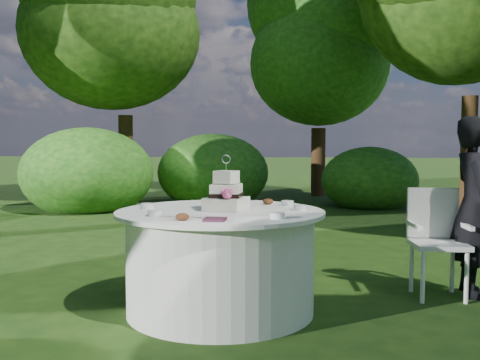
% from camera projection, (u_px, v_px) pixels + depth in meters
% --- Properties ---
extents(ground, '(80.00, 80.00, 0.00)m').
position_uv_depth(ground, '(220.00, 311.00, 4.24)').
color(ground, '#15320D').
rests_on(ground, ground).
extents(napkins, '(0.14, 0.14, 0.02)m').
position_uv_depth(napkins, '(215.00, 219.00, 3.65)').
color(napkins, '#401B2E').
rests_on(napkins, table).
extents(feather_plume, '(0.48, 0.07, 0.01)m').
position_uv_depth(feather_plume, '(188.00, 216.00, 3.83)').
color(feather_plume, silver).
rests_on(feather_plume, table).
extents(guest, '(0.40, 0.57, 1.49)m').
position_uv_depth(guest, '(474.00, 206.00, 4.67)').
color(guest, black).
rests_on(guest, ground).
extents(table, '(1.56, 1.56, 0.77)m').
position_uv_depth(table, '(220.00, 261.00, 4.22)').
color(table, white).
rests_on(table, ground).
extents(cake, '(0.34, 0.34, 0.42)m').
position_uv_depth(cake, '(226.00, 195.00, 4.20)').
color(cake, white).
rests_on(cake, table).
extents(chair, '(0.47, 0.46, 0.89)m').
position_uv_depth(chair, '(436.00, 234.00, 4.67)').
color(chair, silver).
rests_on(chair, ground).
extents(votives, '(1.27, 0.87, 0.04)m').
position_uv_depth(votives, '(234.00, 209.00, 4.13)').
color(votives, white).
rests_on(votives, table).
extents(petal_cups, '(0.57, 1.10, 0.05)m').
position_uv_depth(petal_cups, '(230.00, 208.00, 4.13)').
color(petal_cups, '#562D16').
rests_on(petal_cups, table).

